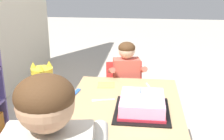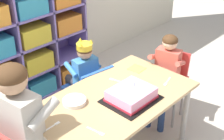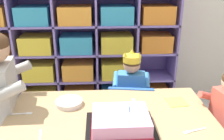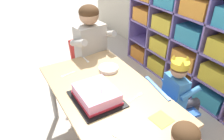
{
  "view_description": "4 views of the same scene",
  "coord_description": "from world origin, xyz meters",
  "px_view_note": "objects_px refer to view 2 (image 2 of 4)",
  "views": [
    {
      "loc": [
        -1.48,
        -0.11,
        1.36
      ],
      "look_at": [
        -0.03,
        0.05,
        0.87
      ],
      "focal_mm": 45.72,
      "sensor_mm": 36.0,
      "label": 1
    },
    {
      "loc": [
        -1.44,
        -1.32,
        1.93
      ],
      "look_at": [
        0.01,
        0.04,
        0.8
      ],
      "focal_mm": 51.32,
      "sensor_mm": 36.0,
      "label": 2
    },
    {
      "loc": [
        -0.06,
        -1.23,
        1.39
      ],
      "look_at": [
        0.02,
        0.11,
        0.85
      ],
      "focal_mm": 39.5,
      "sensor_mm": 36.0,
      "label": 3
    },
    {
      "loc": [
        1.14,
        -0.63,
        1.59
      ],
      "look_at": [
        0.09,
        -0.01,
        0.83
      ],
      "focal_mm": 34.25,
      "sensor_mm": 36.0,
      "label": 4
    }
  ],
  "objects_px": {
    "paper_plate_stack": "(74,101)",
    "activity_table": "(115,104)",
    "classroom_chair_blue": "(90,89)",
    "child_with_crown": "(83,70)",
    "adult_helper_seated": "(27,116)",
    "classroom_chair_guest_side": "(168,77)",
    "fork_near_child_seat": "(117,80)",
    "guest_at_table_side": "(165,69)",
    "birthday_cake_on_tray": "(131,95)",
    "fork_near_cake_tray": "(97,132)",
    "fork_by_napkin": "(167,82)",
    "fork_at_table_front_edge": "(53,126)"
  },
  "relations": [
    {
      "from": "adult_helper_seated",
      "to": "fork_near_child_seat",
      "type": "bearing_deg",
      "value": -102.02
    },
    {
      "from": "activity_table",
      "to": "birthday_cake_on_tray",
      "type": "height_order",
      "value": "birthday_cake_on_tray"
    },
    {
      "from": "activity_table",
      "to": "birthday_cake_on_tray",
      "type": "xyz_separation_m",
      "value": [
        0.05,
        -0.11,
        0.11
      ]
    },
    {
      "from": "activity_table",
      "to": "adult_helper_seated",
      "type": "xyz_separation_m",
      "value": [
        -0.62,
        0.2,
        0.13
      ]
    },
    {
      "from": "fork_at_table_front_edge",
      "to": "classroom_chair_guest_side",
      "type": "bearing_deg",
      "value": 176.67
    },
    {
      "from": "birthday_cake_on_tray",
      "to": "fork_at_table_front_edge",
      "type": "height_order",
      "value": "birthday_cake_on_tray"
    },
    {
      "from": "fork_near_cake_tray",
      "to": "classroom_chair_guest_side",
      "type": "bearing_deg",
      "value": -88.42
    },
    {
      "from": "fork_at_table_front_edge",
      "to": "classroom_chair_blue",
      "type": "bearing_deg",
      "value": -152.06
    },
    {
      "from": "child_with_crown",
      "to": "classroom_chair_guest_side",
      "type": "xyz_separation_m",
      "value": [
        0.56,
        -0.55,
        -0.1
      ]
    },
    {
      "from": "child_with_crown",
      "to": "adult_helper_seated",
      "type": "distance_m",
      "value": 0.91
    },
    {
      "from": "paper_plate_stack",
      "to": "fork_at_table_front_edge",
      "type": "relative_size",
      "value": 1.28
    },
    {
      "from": "classroom_chair_blue",
      "to": "child_with_crown",
      "type": "xyz_separation_m",
      "value": [
        0.01,
        0.11,
        0.15
      ]
    },
    {
      "from": "classroom_chair_guest_side",
      "to": "fork_near_child_seat",
      "type": "xyz_separation_m",
      "value": [
        -0.58,
        0.11,
        0.18
      ]
    },
    {
      "from": "paper_plate_stack",
      "to": "fork_at_table_front_edge",
      "type": "distance_m",
      "value": 0.28
    },
    {
      "from": "activity_table",
      "to": "child_with_crown",
      "type": "bearing_deg",
      "value": 70.94
    },
    {
      "from": "paper_plate_stack",
      "to": "fork_near_child_seat",
      "type": "distance_m",
      "value": 0.43
    },
    {
      "from": "child_with_crown",
      "to": "paper_plate_stack",
      "type": "distance_m",
      "value": 0.63
    },
    {
      "from": "paper_plate_stack",
      "to": "fork_at_table_front_edge",
      "type": "bearing_deg",
      "value": -160.38
    },
    {
      "from": "classroom_chair_guest_side",
      "to": "classroom_chair_blue",
      "type": "bearing_deg",
      "value": -139.75
    },
    {
      "from": "fork_by_napkin",
      "to": "fork_near_child_seat",
      "type": "relative_size",
      "value": 0.94
    },
    {
      "from": "guest_at_table_side",
      "to": "child_with_crown",
      "type": "bearing_deg",
      "value": -152.8
    },
    {
      "from": "adult_helper_seated",
      "to": "classroom_chair_guest_side",
      "type": "distance_m",
      "value": 1.41
    },
    {
      "from": "fork_near_cake_tray",
      "to": "fork_near_child_seat",
      "type": "xyz_separation_m",
      "value": [
        0.54,
        0.33,
        0.0
      ]
    },
    {
      "from": "activity_table",
      "to": "fork_by_napkin",
      "type": "bearing_deg",
      "value": -20.26
    },
    {
      "from": "child_with_crown",
      "to": "fork_at_table_front_edge",
      "type": "relative_size",
      "value": 6.17
    },
    {
      "from": "paper_plate_stack",
      "to": "activity_table",
      "type": "bearing_deg",
      "value": -31.94
    },
    {
      "from": "activity_table",
      "to": "paper_plate_stack",
      "type": "bearing_deg",
      "value": 148.06
    },
    {
      "from": "child_with_crown",
      "to": "classroom_chair_guest_side",
      "type": "bearing_deg",
      "value": 144.11
    },
    {
      "from": "classroom_chair_guest_side",
      "to": "fork_by_napkin",
      "type": "height_order",
      "value": "classroom_chair_guest_side"
    },
    {
      "from": "adult_helper_seated",
      "to": "fork_near_child_seat",
      "type": "height_order",
      "value": "adult_helper_seated"
    },
    {
      "from": "classroom_chair_blue",
      "to": "classroom_chair_guest_side",
      "type": "relative_size",
      "value": 0.92
    },
    {
      "from": "classroom_chair_blue",
      "to": "fork_at_table_front_edge",
      "type": "xyz_separation_m",
      "value": [
        -0.71,
        -0.41,
        0.23
      ]
    },
    {
      "from": "child_with_crown",
      "to": "paper_plate_stack",
      "type": "xyz_separation_m",
      "value": [
        -0.46,
        -0.42,
        0.1
      ]
    },
    {
      "from": "guest_at_table_side",
      "to": "fork_near_child_seat",
      "type": "xyz_separation_m",
      "value": [
        -0.49,
        0.13,
        0.04
      ]
    },
    {
      "from": "classroom_chair_guest_side",
      "to": "fork_at_table_front_edge",
      "type": "distance_m",
      "value": 1.3
    },
    {
      "from": "activity_table",
      "to": "classroom_chair_blue",
      "type": "relative_size",
      "value": 2.01
    },
    {
      "from": "classroom_chair_blue",
      "to": "adult_helper_seated",
      "type": "height_order",
      "value": "adult_helper_seated"
    },
    {
      "from": "fork_by_napkin",
      "to": "fork_at_table_front_edge",
      "type": "bearing_deg",
      "value": 151.34
    },
    {
      "from": "fork_near_cake_tray",
      "to": "adult_helper_seated",
      "type": "bearing_deg",
      "value": 24.26
    },
    {
      "from": "activity_table",
      "to": "classroom_chair_guest_side",
      "type": "distance_m",
      "value": 0.77
    },
    {
      "from": "child_with_crown",
      "to": "guest_at_table_side",
      "type": "xyz_separation_m",
      "value": [
        0.47,
        -0.57,
        0.04
      ]
    },
    {
      "from": "classroom_chair_blue",
      "to": "guest_at_table_side",
      "type": "bearing_deg",
      "value": 144.68
    },
    {
      "from": "birthday_cake_on_tray",
      "to": "fork_near_cake_tray",
      "type": "relative_size",
      "value": 2.79
    },
    {
      "from": "classroom_chair_blue",
      "to": "child_with_crown",
      "type": "bearing_deg",
      "value": -89.23
    },
    {
      "from": "child_with_crown",
      "to": "fork_at_table_front_edge",
      "type": "bearing_deg",
      "value": 43.66
    },
    {
      "from": "guest_at_table_side",
      "to": "fork_by_napkin",
      "type": "height_order",
      "value": "guest_at_table_side"
    },
    {
      "from": "activity_table",
      "to": "classroom_chair_guest_side",
      "type": "relative_size",
      "value": 1.86
    },
    {
      "from": "classroom_chair_blue",
      "to": "paper_plate_stack",
      "type": "xyz_separation_m",
      "value": [
        -0.44,
        -0.31,
        0.24
      ]
    },
    {
      "from": "fork_at_table_front_edge",
      "to": "fork_by_napkin",
      "type": "bearing_deg",
      "value": 164.87
    },
    {
      "from": "activity_table",
      "to": "classroom_chair_blue",
      "type": "distance_m",
      "value": 0.53
    }
  ]
}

